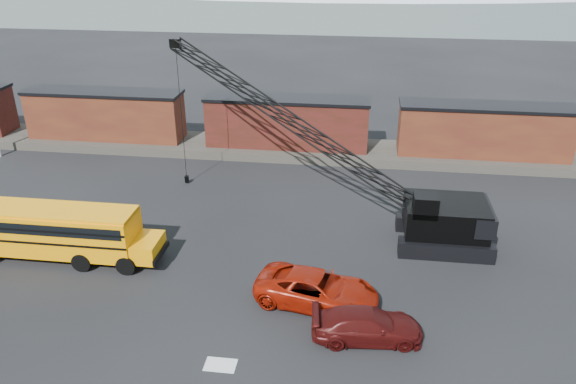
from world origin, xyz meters
name	(u,v)px	position (x,y,z in m)	size (l,w,h in m)	color
ground	(230,309)	(0.00, 0.00, 0.00)	(160.00, 160.00, 0.00)	black
gravel_berm	(287,149)	(0.00, 22.00, 0.35)	(120.00, 5.00, 0.70)	#4B453D
boxcar_west_near	(106,114)	(-16.00, 22.00, 2.76)	(13.70, 3.10, 4.17)	#471A14
boxcar_mid	(287,122)	(0.00, 22.00, 2.76)	(13.70, 3.10, 4.17)	#511817
boxcar_east_near	(484,130)	(16.00, 22.00, 2.76)	(13.70, 3.10, 4.17)	#471A14
snow_patch	(220,365)	(0.50, -4.00, 0.01)	(1.40, 0.90, 0.02)	silver
school_bus	(57,231)	(-10.86, 3.53, 1.79)	(11.65, 2.65, 3.19)	orange
red_pickup	(317,289)	(4.34, 1.04, 0.88)	(2.90, 6.30, 1.75)	#951707
maroon_suv	(367,325)	(6.89, -1.33, 0.75)	(2.11, 5.19, 1.51)	#410C0B
crawler_crane	(292,122)	(1.72, 11.39, 6.31)	(21.35, 9.23, 10.94)	black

